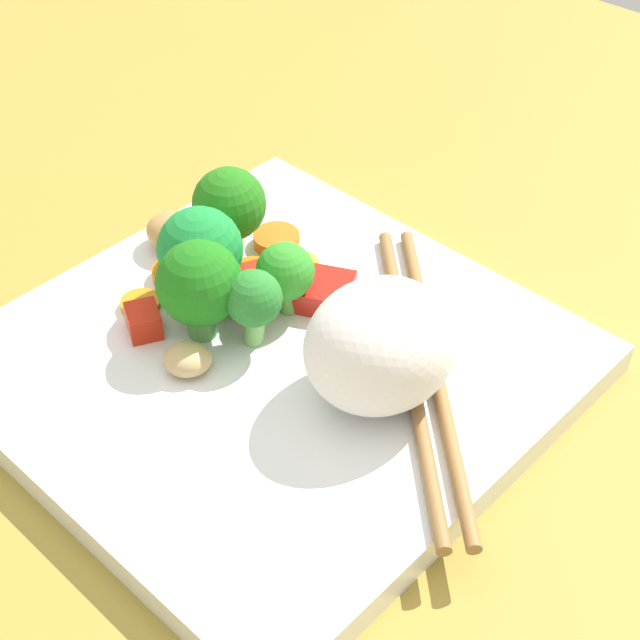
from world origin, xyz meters
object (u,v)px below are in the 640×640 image
(square_plate, at_px, (273,365))
(carrot_slice_2, at_px, (177,273))
(broccoli_floret_1, at_px, (229,205))
(rice_mound, at_px, (380,345))
(chopstick_pair, at_px, (422,367))

(square_plate, relative_size, carrot_slice_2, 9.52)
(broccoli_floret_1, bearing_deg, carrot_slice_2, 77.57)
(rice_mound, relative_size, chopstick_pair, 0.45)
(rice_mound, height_order, broccoli_floret_1, rice_mound)
(square_plate, height_order, rice_mound, rice_mound)
(broccoli_floret_1, distance_m, carrot_slice_2, 0.05)
(square_plate, height_order, carrot_slice_2, carrot_slice_2)
(rice_mound, height_order, carrot_slice_2, rice_mound)
(carrot_slice_2, height_order, chopstick_pair, same)
(rice_mound, xyz_separation_m, chopstick_pair, (-0.01, -0.03, -0.03))
(square_plate, xyz_separation_m, broccoli_floret_1, (0.08, -0.05, 0.04))
(chopstick_pair, bearing_deg, carrot_slice_2, 56.60)
(rice_mound, xyz_separation_m, carrot_slice_2, (0.14, 0.00, -0.03))
(square_plate, relative_size, chopstick_pair, 1.57)
(chopstick_pair, bearing_deg, square_plate, 75.76)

